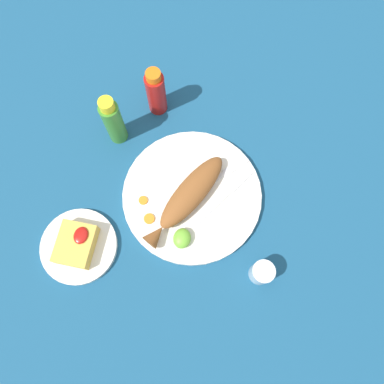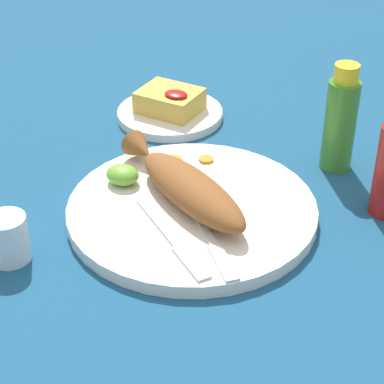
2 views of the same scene
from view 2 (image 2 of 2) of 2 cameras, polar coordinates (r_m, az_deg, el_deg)
name	(u,v)px [view 2 (image 2 of 2)]	position (r m, az deg, el deg)	size (l,w,h in m)	color
ground_plane	(192,216)	(0.93, 0.00, -1.95)	(4.00, 4.00, 0.00)	navy
main_plate	(192,210)	(0.93, 0.00, -1.50)	(0.33, 0.33, 0.02)	white
fried_fish	(186,186)	(0.92, -0.50, 0.53)	(0.26, 0.17, 0.04)	brown
fork_near	(211,241)	(0.86, 1.60, -4.03)	(0.14, 0.14, 0.00)	silver
fork_far	(174,242)	(0.85, -1.46, -4.14)	(0.16, 0.11, 0.00)	silver
carrot_slice_near	(206,159)	(1.02, 1.17, 2.70)	(0.02, 0.02, 0.00)	orange
carrot_slice_mid	(174,160)	(1.02, -1.50, 2.65)	(0.03, 0.03, 0.00)	orange
lime_wedge_main	(121,176)	(0.96, -5.87, 1.29)	(0.05, 0.04, 0.03)	#6BB233
hot_sauce_bottle_green	(340,121)	(1.03, 12.07, 5.73)	(0.05, 0.05, 0.16)	#3D8428
salt_cup	(9,241)	(0.87, -14.81, -3.91)	(0.05, 0.05, 0.06)	silver
side_plate_fries	(170,114)	(1.18, -1.82, 6.41)	(0.18, 0.18, 0.01)	white
fries_pile	(170,100)	(1.17, -1.82, 7.52)	(0.10, 0.08, 0.04)	gold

